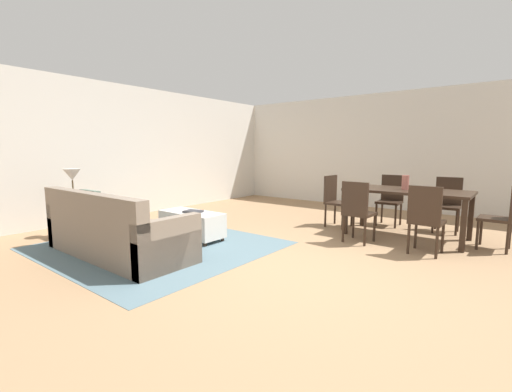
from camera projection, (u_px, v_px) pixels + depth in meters
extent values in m
plane|color=#9E7A56|center=(288.00, 268.00, 4.00)|extent=(10.80, 10.80, 0.00)
cube|color=silver|center=(409.00, 151.00, 7.72)|extent=(9.00, 0.12, 2.70)
cube|color=silver|center=(117.00, 151.00, 6.97)|extent=(0.12, 11.00, 2.70)
cube|color=slate|center=(159.00, 245.00, 4.94)|extent=(3.00, 2.80, 0.01)
cube|color=gray|center=(119.00, 239.00, 4.52)|extent=(2.25, 0.88, 0.42)
cube|color=gray|center=(90.00, 210.00, 4.18)|extent=(2.25, 0.16, 0.44)
cube|color=gray|center=(81.00, 221.00, 5.15)|extent=(0.14, 0.88, 0.62)
cube|color=gray|center=(169.00, 245.00, 3.86)|extent=(0.14, 0.88, 0.62)
cube|color=slate|center=(90.00, 204.00, 4.76)|extent=(0.40, 0.14, 0.41)
cube|color=gray|center=(111.00, 210.00, 4.39)|extent=(0.37, 0.09, 0.37)
cube|color=gray|center=(135.00, 218.00, 4.01)|extent=(0.33, 0.10, 0.33)
cube|color=silver|center=(192.00, 223.00, 5.31)|extent=(1.07, 0.46, 0.36)
cylinder|color=#332319|center=(181.00, 230.00, 5.78)|extent=(0.05, 0.05, 0.06)
cylinder|color=#332319|center=(222.00, 239.00, 5.18)|extent=(0.05, 0.05, 0.06)
cylinder|color=#332319|center=(164.00, 234.00, 5.50)|extent=(0.05, 0.05, 0.06)
cylinder|color=#332319|center=(205.00, 244.00, 4.91)|extent=(0.05, 0.05, 0.06)
cube|color=brown|center=(74.00, 203.00, 5.40)|extent=(0.40, 0.40, 0.03)
cylinder|color=brown|center=(81.00, 217.00, 5.68)|extent=(0.04, 0.04, 0.53)
cylinder|color=brown|center=(91.00, 220.00, 5.47)|extent=(0.04, 0.04, 0.53)
cylinder|color=brown|center=(59.00, 221.00, 5.41)|extent=(0.04, 0.04, 0.53)
cylinder|color=brown|center=(69.00, 223.00, 5.20)|extent=(0.04, 0.04, 0.53)
cylinder|color=brown|center=(74.00, 201.00, 5.40)|extent=(0.16, 0.16, 0.02)
cylinder|color=brown|center=(73.00, 190.00, 5.38)|extent=(0.02, 0.02, 0.32)
cone|color=silver|center=(72.00, 175.00, 5.34)|extent=(0.26, 0.26, 0.18)
cube|color=#332319|center=(407.00, 191.00, 5.36)|extent=(1.80, 0.90, 0.04)
cube|color=#332319|center=(363.00, 206.00, 6.23)|extent=(0.07, 0.07, 0.72)
cube|color=#332319|center=(471.00, 217.00, 5.20)|extent=(0.07, 0.07, 0.72)
cube|color=#332319|center=(345.00, 212.00, 5.62)|extent=(0.07, 0.07, 0.72)
cube|color=#332319|center=(463.00, 226.00, 4.59)|extent=(0.07, 0.07, 0.72)
cube|color=#332319|center=(359.00, 214.00, 5.11)|extent=(0.42, 0.42, 0.04)
cube|color=#332319|center=(355.00, 198.00, 4.94)|extent=(0.40, 0.06, 0.47)
cylinder|color=#332319|center=(353.00, 225.00, 5.38)|extent=(0.04, 0.04, 0.41)
cylinder|color=#332319|center=(374.00, 228.00, 5.15)|extent=(0.04, 0.04, 0.41)
cylinder|color=#332319|center=(343.00, 229.00, 5.12)|extent=(0.04, 0.04, 0.41)
cylinder|color=#332319|center=(365.00, 232.00, 4.90)|extent=(0.04, 0.04, 0.41)
cube|color=#332319|center=(427.00, 222.00, 4.53)|extent=(0.41, 0.41, 0.04)
cube|color=#332319|center=(425.00, 204.00, 4.35)|extent=(0.40, 0.05, 0.47)
cylinder|color=#332319|center=(416.00, 234.00, 4.79)|extent=(0.04, 0.04, 0.41)
cylinder|color=#332319|center=(443.00, 238.00, 4.58)|extent=(0.04, 0.04, 0.41)
cylinder|color=#332319|center=(409.00, 239.00, 4.53)|extent=(0.04, 0.04, 0.41)
cylinder|color=#332319|center=(437.00, 243.00, 4.32)|extent=(0.04, 0.04, 0.41)
cube|color=#332319|center=(389.00, 202.00, 6.23)|extent=(0.41, 0.41, 0.04)
cube|color=#332319|center=(393.00, 188.00, 6.34)|extent=(0.40, 0.05, 0.47)
cylinder|color=#332319|center=(395.00, 217.00, 6.02)|extent=(0.04, 0.04, 0.41)
cylinder|color=#332319|center=(376.00, 215.00, 6.23)|extent=(0.04, 0.04, 0.41)
cylinder|color=#332319|center=(401.00, 214.00, 6.29)|extent=(0.04, 0.04, 0.41)
cylinder|color=#332319|center=(382.00, 212.00, 6.50)|extent=(0.04, 0.04, 0.41)
cube|color=#332319|center=(447.00, 207.00, 5.71)|extent=(0.43, 0.43, 0.04)
cube|color=#332319|center=(449.00, 191.00, 5.82)|extent=(0.40, 0.07, 0.47)
cylinder|color=#332319|center=(456.00, 223.00, 5.50)|extent=(0.04, 0.04, 0.41)
cylinder|color=#332319|center=(433.00, 221.00, 5.69)|extent=(0.04, 0.04, 0.41)
cylinder|color=#332319|center=(458.00, 220.00, 5.78)|extent=(0.04, 0.04, 0.41)
cylinder|color=#332319|center=(436.00, 218.00, 5.97)|extent=(0.04, 0.04, 0.41)
cube|color=#332319|center=(495.00, 219.00, 4.71)|extent=(0.42, 0.42, 0.04)
cylinder|color=#332319|center=(477.00, 235.00, 4.72)|extent=(0.04, 0.04, 0.41)
cylinder|color=#332319|center=(481.00, 231.00, 4.98)|extent=(0.04, 0.04, 0.41)
cylinder|color=#332319|center=(508.00, 239.00, 4.51)|extent=(0.04, 0.04, 0.41)
cylinder|color=#332319|center=(510.00, 235.00, 4.76)|extent=(0.04, 0.04, 0.41)
cube|color=#332319|center=(339.00, 203.00, 6.13)|extent=(0.43, 0.43, 0.04)
cube|color=#332319|center=(330.00, 188.00, 6.22)|extent=(0.07, 0.40, 0.47)
cylinder|color=#332319|center=(352.00, 215.00, 6.17)|extent=(0.04, 0.04, 0.41)
cylinder|color=#332319|center=(342.00, 218.00, 5.92)|extent=(0.04, 0.04, 0.41)
cylinder|color=#332319|center=(335.00, 213.00, 6.40)|extent=(0.04, 0.04, 0.41)
cylinder|color=#332319|center=(325.00, 216.00, 6.15)|extent=(0.04, 0.04, 0.41)
cylinder|color=#B26659|center=(405.00, 182.00, 5.35)|extent=(0.11, 0.11, 0.23)
cube|color=#333338|center=(193.00, 211.00, 5.23)|extent=(0.30, 0.26, 0.03)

